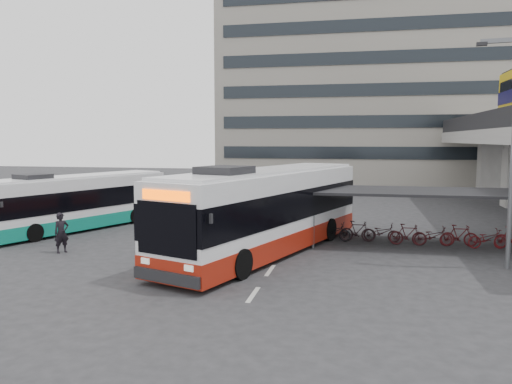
% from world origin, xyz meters
% --- Properties ---
extents(ground, '(120.00, 120.00, 0.00)m').
position_xyz_m(ground, '(0.00, 0.00, 0.00)').
color(ground, '#28282B').
rests_on(ground, ground).
extents(bike_shelter, '(10.00, 4.00, 2.54)m').
position_xyz_m(bike_shelter, '(8.47, 3.00, 1.30)').
color(bike_shelter, '#595B60').
rests_on(bike_shelter, ground).
extents(office_block, '(30.00, 15.00, 25.00)m').
position_xyz_m(office_block, '(6.00, 36.00, 12.50)').
color(office_block, gray).
rests_on(office_block, ground).
extents(road_markings, '(0.15, 7.60, 0.01)m').
position_xyz_m(road_markings, '(2.50, -3.00, 0.01)').
color(road_markings, beige).
rests_on(road_markings, ground).
extents(bus_main, '(7.00, 13.31, 3.88)m').
position_xyz_m(bus_main, '(1.85, 0.02, 1.80)').
color(bus_main, white).
rests_on(bus_main, ground).
extents(bus_teal, '(6.10, 10.81, 3.17)m').
position_xyz_m(bus_teal, '(-9.21, 3.40, 1.47)').
color(bus_teal, white).
rests_on(bus_teal, ground).
extents(pedestrian, '(0.71, 0.76, 1.74)m').
position_xyz_m(pedestrian, '(-6.84, -1.93, 0.87)').
color(pedestrian, black).
rests_on(pedestrian, ground).
extents(lamp_post, '(1.51, 0.35, 8.58)m').
position_xyz_m(lamp_post, '(11.13, -0.86, 4.89)').
color(lamp_post, '#595B60').
rests_on(lamp_post, ground).
extents(sign_totem_north, '(0.50, 0.30, 2.36)m').
position_xyz_m(sign_totem_north, '(-13.35, 9.86, 1.22)').
color(sign_totem_north, '#9A1C09').
rests_on(sign_totem_north, ground).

